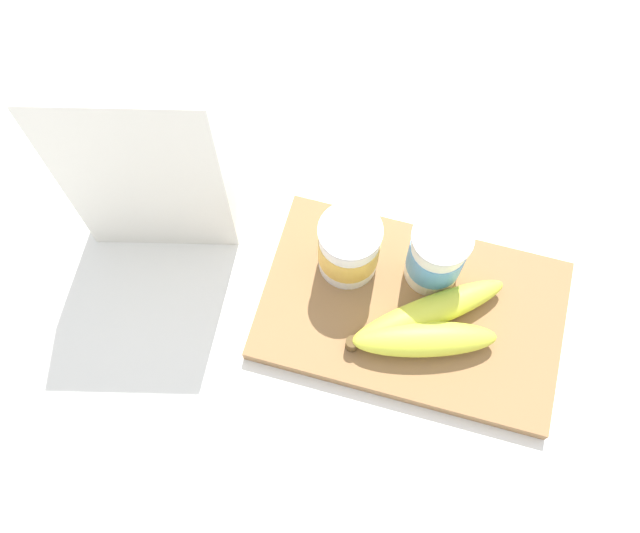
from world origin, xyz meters
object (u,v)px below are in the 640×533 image
(cereal_box, at_px, (146,156))
(yogurt_cup_front, at_px, (349,247))
(cutting_board, at_px, (412,310))
(banana_bunch, at_px, (426,326))
(yogurt_cup_back, at_px, (436,255))

(cereal_box, xyz_separation_m, yogurt_cup_front, (0.22, -0.01, -0.07))
(cutting_board, xyz_separation_m, cereal_box, (-0.31, 0.04, 0.13))
(cutting_board, height_order, cereal_box, cereal_box)
(yogurt_cup_front, bearing_deg, banana_bunch, -29.32)
(cutting_board, distance_m, banana_bunch, 0.04)
(cutting_board, xyz_separation_m, yogurt_cup_back, (0.01, 0.05, 0.05))
(cutting_board, relative_size, banana_bunch, 2.02)
(yogurt_cup_front, xyz_separation_m, banana_bunch, (0.10, -0.06, -0.03))
(cutting_board, xyz_separation_m, yogurt_cup_front, (-0.08, 0.03, 0.05))
(yogurt_cup_front, bearing_deg, cereal_box, 177.18)
(cereal_box, distance_m, yogurt_cup_front, 0.24)
(banana_bunch, bearing_deg, yogurt_cup_front, 150.68)
(yogurt_cup_front, bearing_deg, cutting_board, -21.95)
(yogurt_cup_front, relative_size, banana_bunch, 0.51)
(cereal_box, xyz_separation_m, banana_bunch, (0.33, -0.07, -0.10))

